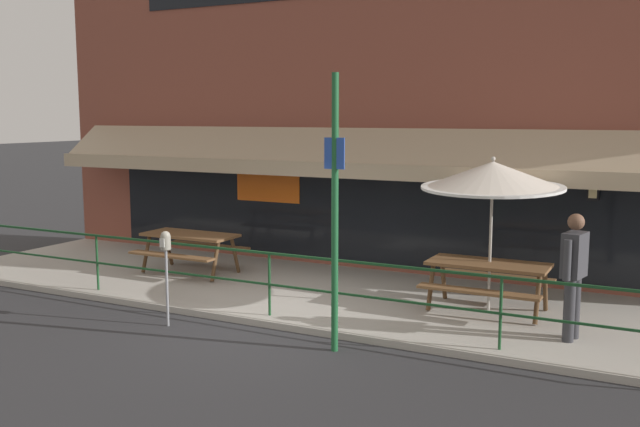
{
  "coord_description": "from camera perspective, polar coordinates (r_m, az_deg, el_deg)",
  "views": [
    {
      "loc": [
        5.43,
        -8.62,
        3.1
      ],
      "look_at": [
        0.18,
        1.6,
        1.5
      ],
      "focal_mm": 40.0,
      "sensor_mm": 36.0,
      "label": 1
    }
  ],
  "objects": [
    {
      "name": "ground_plane",
      "position": [
        10.65,
        -4.89,
        -9.03
      ],
      "size": [
        120.0,
        120.0,
        0.0
      ],
      "primitive_type": "plane",
      "color": "#2D2D30"
    },
    {
      "name": "street_sign_pole",
      "position": [
        9.16,
        1.2,
        0.21
      ],
      "size": [
        0.28,
        0.09,
        3.62
      ],
      "color": "#1E6033",
      "rests_on": "ground"
    },
    {
      "name": "picnic_table_left",
      "position": [
        13.73,
        -10.35,
        -2.24
      ],
      "size": [
        1.8,
        1.42,
        0.76
      ],
      "color": "brown",
      "rests_on": "patio_deck"
    },
    {
      "name": "patio_deck",
      "position": [
        12.31,
        0.09,
        -6.42
      ],
      "size": [
        15.0,
        4.0,
        0.1
      ],
      "primitive_type": "cube",
      "color": "#ADA89E",
      "rests_on": "ground"
    },
    {
      "name": "restaurant_building",
      "position": [
        13.99,
        4.35,
        12.68
      ],
      "size": [
        15.0,
        1.6,
        8.6
      ],
      "color": "brown",
      "rests_on": "ground"
    },
    {
      "name": "pedestrian_walking",
      "position": [
        10.04,
        19.63,
        -4.27
      ],
      "size": [
        0.32,
        0.61,
        1.71
      ],
      "color": "#333338",
      "rests_on": "patio_deck"
    },
    {
      "name": "picnic_table_centre",
      "position": [
        11.19,
        13.3,
        -4.63
      ],
      "size": [
        1.8,
        1.42,
        0.76
      ],
      "color": "brown",
      "rests_on": "patio_deck"
    },
    {
      "name": "patio_railing",
      "position": [
        10.69,
        -4.08,
        -4.52
      ],
      "size": [
        13.84,
        0.04,
        0.97
      ],
      "color": "#194723",
      "rests_on": "patio_deck"
    },
    {
      "name": "patio_umbrella_centre",
      "position": [
        11.05,
        13.64,
        2.94
      ],
      "size": [
        2.14,
        2.14,
        2.38
      ],
      "color": "#B7B2A8",
      "rests_on": "patio_deck"
    },
    {
      "name": "parking_meter_near",
      "position": [
        10.62,
        -12.24,
        -2.84
      ],
      "size": [
        0.15,
        0.16,
        1.42
      ],
      "color": "gray",
      "rests_on": "ground"
    }
  ]
}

